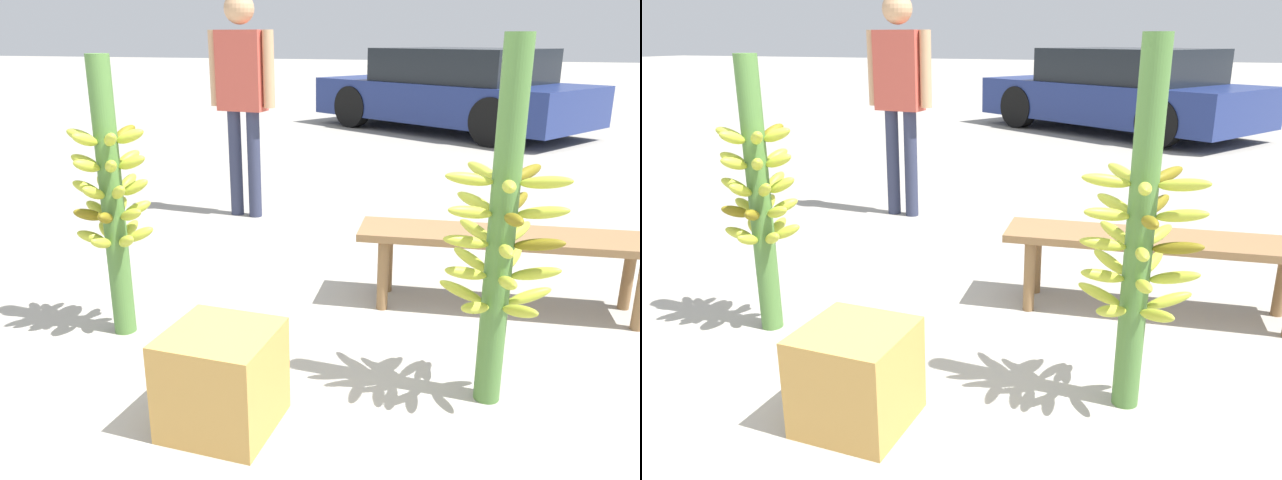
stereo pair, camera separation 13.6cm
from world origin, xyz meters
TOP-DOWN VIEW (x-y plane):
  - ground_plane at (0.00, 0.00)m, footprint 80.00×80.00m
  - banana_stalk_left at (-0.83, 0.43)m, footprint 0.38×0.37m
  - banana_stalk_center at (0.94, 0.36)m, footprint 0.47×0.47m
  - vendor_person at (-1.15, 2.59)m, footprint 0.56×0.23m
  - market_bench at (0.96, 1.30)m, footprint 1.60×0.55m
  - parked_car at (-0.14, 8.09)m, footprint 4.62×3.69m
  - produce_crate at (0.01, -0.14)m, footprint 0.39×0.39m

SIDE VIEW (x-z plane):
  - ground_plane at x=0.00m, z-range 0.00..0.00m
  - produce_crate at x=0.01m, z-range 0.00..0.39m
  - market_bench at x=0.96m, z-range 0.15..0.58m
  - parked_car at x=-0.14m, z-range -0.01..1.25m
  - banana_stalk_left at x=-0.83m, z-range 0.03..1.37m
  - banana_stalk_center at x=0.94m, z-range -0.01..1.41m
  - vendor_person at x=-1.15m, z-range 0.19..1.93m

